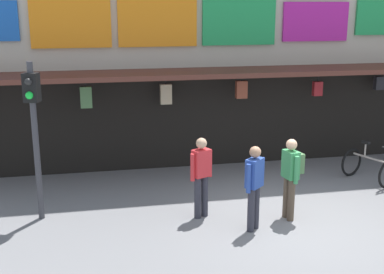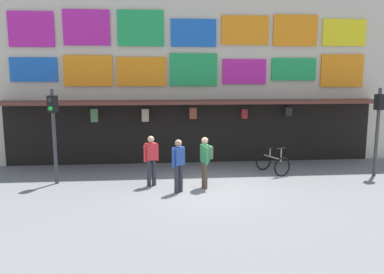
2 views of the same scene
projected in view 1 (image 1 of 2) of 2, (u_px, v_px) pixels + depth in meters
ground_plane at (290, 221)px, 10.25m from camera, size 80.00×80.00×0.00m
shopfront at (233, 15)px, 13.58m from camera, size 18.00×2.60×8.00m
traffic_light_near at (34, 116)px, 9.86m from camera, size 0.34×0.35×3.20m
bicycle_parked at (370, 167)px, 12.43m from camera, size 1.09×1.34×1.05m
pedestrian_in_white at (201, 173)px, 10.23m from camera, size 0.49×0.35×1.68m
pedestrian_in_red at (254, 183)px, 9.64m from camera, size 0.42×0.40×1.68m
pedestrian_in_green at (291, 173)px, 10.15m from camera, size 0.40×0.52×1.68m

